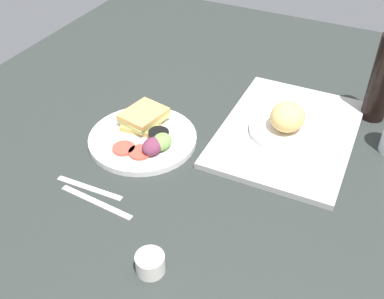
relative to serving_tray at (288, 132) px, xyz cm
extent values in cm
cube|color=#282D2B|center=(18.87, -20.69, -2.30)|extent=(190.00, 150.00, 3.00)
cube|color=#B2B2AD|center=(0.00, 0.00, 0.00)|extent=(45.40, 33.55, 1.60)
cylinder|color=white|center=(1.28, 0.00, 1.50)|extent=(19.52, 19.52, 1.40)
ellipsoid|color=#DBB266|center=(1.27, -0.38, 5.65)|extent=(10.11, 8.73, 6.90)
cylinder|color=white|center=(19.37, -32.72, 0.00)|extent=(27.65, 27.65, 1.60)
cube|color=tan|center=(13.84, -35.21, 1.50)|extent=(11.84, 10.05, 1.40)
cube|color=#B2C66B|center=(13.84, -35.21, 2.70)|extent=(12.81, 11.34, 1.00)
cube|color=tan|center=(13.84, -35.21, 3.90)|extent=(12.56, 10.99, 1.40)
cylinder|color=#D14738|center=(25.59, -34.10, 1.20)|extent=(5.60, 5.60, 0.80)
cylinder|color=#D14738|center=(25.17, -29.68, 1.20)|extent=(5.60, 5.60, 0.80)
cylinder|color=black|center=(18.68, -27.88, 2.30)|extent=(5.20, 5.20, 3.00)
cylinder|color=#EFEACC|center=(18.68, -27.88, 3.40)|extent=(4.26, 4.26, 0.60)
ellipsoid|color=#729E4C|center=(20.75, -26.08, 2.60)|extent=(6.00, 4.80, 3.60)
ellipsoid|color=#6B2D47|center=(23.24, -27.19, 2.60)|extent=(6.00, 4.80, 3.60)
cylinder|color=black|center=(-18.32, 18.54, 11.15)|extent=(6.40, 6.40, 23.91)
cylinder|color=silver|center=(52.56, -11.00, 1.20)|extent=(5.60, 5.60, 4.00)
cube|color=#B7B7BC|center=(39.37, -34.72, -0.55)|extent=(1.86, 17.03, 0.50)
cube|color=#B7B7BC|center=(42.37, -30.72, -0.55)|extent=(2.84, 19.05, 0.50)
camera|label=1|loc=(96.55, 19.07, 71.43)|focal=42.62mm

